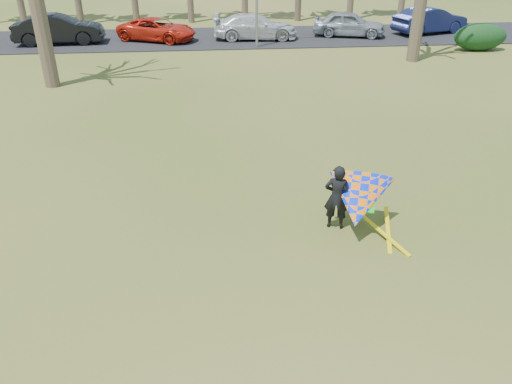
{
  "coord_description": "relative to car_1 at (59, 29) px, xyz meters",
  "views": [
    {
      "loc": [
        -0.98,
        -8.0,
        6.53
      ],
      "look_at": [
        0.0,
        2.0,
        1.1
      ],
      "focal_mm": 35.0,
      "sensor_mm": 36.0,
      "label": 1
    }
  ],
  "objects": [
    {
      "name": "ground",
      "position": [
        9.78,
        -24.02,
        -0.92
      ],
      "size": [
        100.0,
        100.0,
        0.0
      ],
      "primitive_type": "plane",
      "color": "#2A4F11",
      "rests_on": "ground"
    },
    {
      "name": "parking_strip",
      "position": [
        9.78,
        0.98,
        -0.89
      ],
      "size": [
        46.0,
        7.0,
        0.06
      ],
      "primitive_type": "cube",
      "color": "black",
      "rests_on": "ground"
    },
    {
      "name": "hedge_near",
      "position": [
        24.49,
        -3.99,
        -0.14
      ],
      "size": [
        3.09,
        1.4,
        1.55
      ],
      "primitive_type": "ellipsoid",
      "color": "#123316",
      "rests_on": "ground"
    },
    {
      "name": "car_1",
      "position": [
        0.0,
        0.0,
        0.0
      ],
      "size": [
        5.31,
        2.17,
        1.71
      ],
      "primitive_type": "imported",
      "rotation": [
        0.0,
        0.0,
        1.64
      ],
      "color": "black",
      "rests_on": "parking_strip"
    },
    {
      "name": "car_2",
      "position": [
        5.81,
        0.36,
        -0.18
      ],
      "size": [
        5.34,
        4.07,
        1.35
      ],
      "primitive_type": "imported",
      "rotation": [
        0.0,
        0.0,
        1.14
      ],
      "color": "red",
      "rests_on": "parking_strip"
    },
    {
      "name": "car_3",
      "position": [
        11.91,
        0.21,
        -0.1
      ],
      "size": [
        5.31,
        2.41,
        1.51
      ],
      "primitive_type": "imported",
      "rotation": [
        0.0,
        0.0,
        1.51
      ],
      "color": "silver",
      "rests_on": "parking_strip"
    },
    {
      "name": "car_4",
      "position": [
        17.99,
        0.51,
        -0.08
      ],
      "size": [
        4.86,
        3.02,
        1.54
      ],
      "primitive_type": "imported",
      "rotation": [
        0.0,
        0.0,
        1.29
      ],
      "color": "gray",
      "rests_on": "parking_strip"
    },
    {
      "name": "car_5",
      "position": [
        23.57,
        0.98,
        -0.03
      ],
      "size": [
        5.32,
        3.23,
        1.66
      ],
      "primitive_type": "imported",
      "rotation": [
        0.0,
        0.0,
        1.89
      ],
      "color": "#19204C",
      "rests_on": "parking_strip"
    },
    {
      "name": "kite_flyer",
      "position": [
        12.11,
        -22.17,
        -0.07
      ],
      "size": [
        2.13,
        2.39,
        2.02
      ],
      "color": "black",
      "rests_on": "ground"
    }
  ]
}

